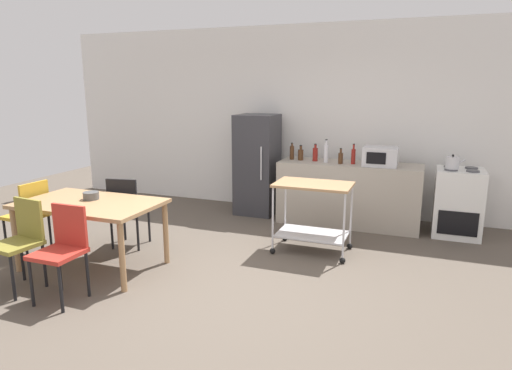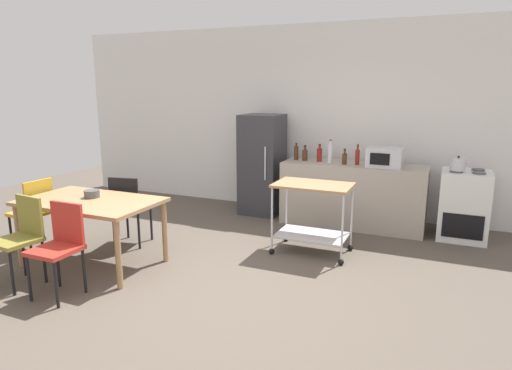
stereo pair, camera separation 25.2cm
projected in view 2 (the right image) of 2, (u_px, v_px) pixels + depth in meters
ground_plane at (208, 286)px, 4.51m from camera, size 12.00×12.00×0.00m
back_wall at (307, 120)px, 7.05m from camera, size 8.40×0.12×2.90m
kitchen_counter at (353, 195)px, 6.38m from camera, size 2.00×0.64×0.90m
dining_table at (91, 207)px, 4.92m from camera, size 1.50×0.90×0.75m
chair_olive at (21, 234)px, 4.47m from camera, size 0.44×0.44×0.89m
chair_red at (60, 243)px, 4.22m from camera, size 0.40×0.40×0.89m
chair_mustard at (34, 210)px, 5.37m from camera, size 0.42×0.42×0.89m
chair_black at (129, 205)px, 5.56m from camera, size 0.47×0.47×0.89m
stove_oven at (464, 205)px, 5.83m from camera, size 0.60×0.61×0.92m
refrigerator at (262, 164)px, 6.97m from camera, size 0.60×0.63×1.55m
kitchen_cart at (313, 207)px, 5.29m from camera, size 0.91×0.57×0.85m
bottle_vinegar at (296, 153)px, 6.63m from camera, size 0.06×0.06×0.25m
bottle_hot_sauce at (305, 155)px, 6.56m from camera, size 0.08×0.08×0.22m
bottle_olive_oil at (319, 154)px, 6.46m from camera, size 0.08×0.08×0.25m
bottle_soda at (330, 153)px, 6.33m from camera, size 0.06×0.06×0.33m
bottle_soy_sauce at (344, 158)px, 6.23m from camera, size 0.07×0.07×0.22m
bottle_wine at (357, 157)px, 6.19m from camera, size 0.06×0.06×0.29m
microwave at (385, 157)px, 6.02m from camera, size 0.46×0.35×0.26m
fruit_bowl at (92, 194)px, 5.00m from camera, size 0.17×0.17×0.08m
kettle at (458, 164)px, 5.67m from camera, size 0.24×0.17×0.19m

